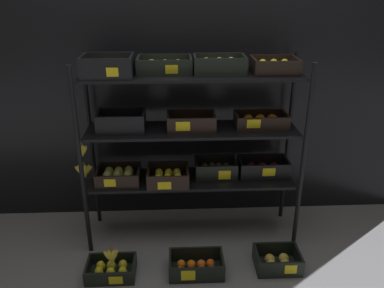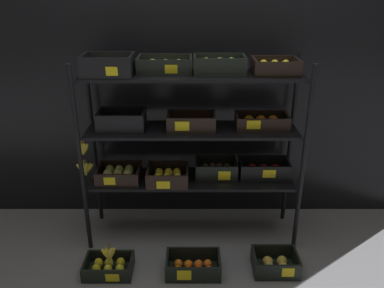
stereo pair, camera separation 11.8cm
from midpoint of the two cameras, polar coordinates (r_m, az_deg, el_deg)
name	(u,v)px [view 1 (the left image)]	position (r m, az deg, el deg)	size (l,w,h in m)	color
ground_plane	(192,232)	(3.27, -1.06, -12.53)	(10.00, 10.00, 0.00)	gray
storefront_wall	(190,75)	(3.14, -1.43, 9.95)	(3.94, 0.12, 2.38)	black
display_rack	(191,127)	(2.84, -1.38, 2.47)	(1.68, 0.42, 1.43)	black
crate_ground_lemon	(111,270)	(2.91, -12.76, -17.27)	(0.33, 0.23, 0.11)	black
crate_ground_tangerine	(196,267)	(2.87, -0.63, -17.26)	(0.38, 0.24, 0.13)	black
crate_ground_apple_gold	(277,261)	(2.96, 11.04, -16.29)	(0.31, 0.24, 0.13)	black
banana_bunch_loose	(112,256)	(2.83, -12.72, -15.50)	(0.12, 0.04, 0.13)	brown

